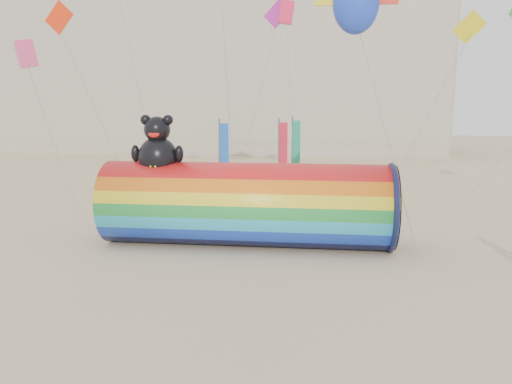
# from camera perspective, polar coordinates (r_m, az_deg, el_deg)

# --- Properties ---
(ground) EXTENTS (160.00, 160.00, 0.00)m
(ground) POSITION_cam_1_polar(r_m,az_deg,el_deg) (20.74, -1.88, -7.24)
(ground) COLOR #CCB58C
(ground) RESTS_ON ground
(hotel_building) EXTENTS (60.40, 15.40, 20.60)m
(hotel_building) POSITION_cam_1_polar(r_m,az_deg,el_deg) (67.33, -6.20, 13.63)
(hotel_building) COLOR #B7AD99
(hotel_building) RESTS_ON ground
(windsock_assembly) EXTENTS (12.54, 3.82, 5.78)m
(windsock_assembly) POSITION_cam_1_polar(r_m,az_deg,el_deg) (21.82, -1.06, -1.16)
(windsock_assembly) COLOR red
(windsock_assembly) RESTS_ON ground
(festival_banners) EXTENTS (5.05, 5.88, 5.20)m
(festival_banners) POSITION_cam_1_polar(r_m,az_deg,el_deg) (34.54, 1.44, 4.25)
(festival_banners) COLOR #59595E
(festival_banners) RESTS_ON ground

